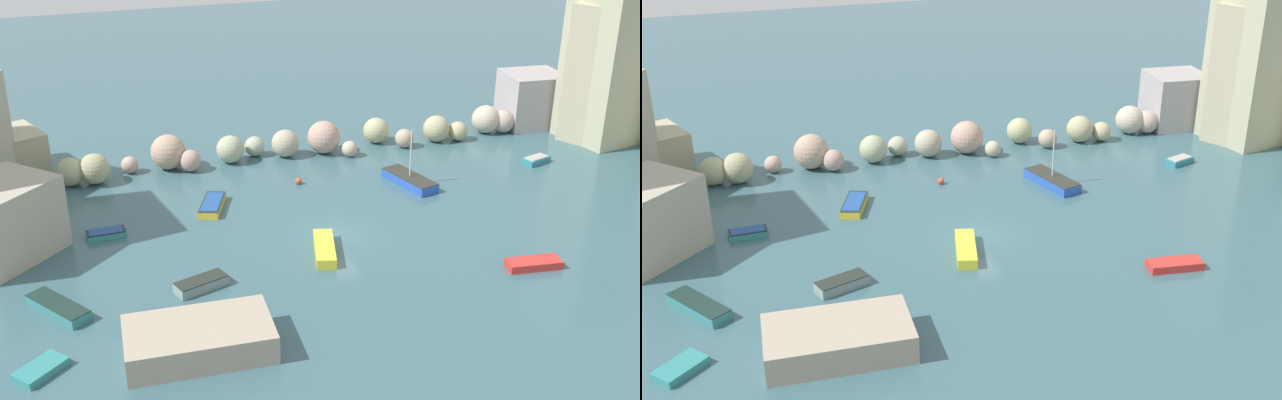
% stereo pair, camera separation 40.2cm
% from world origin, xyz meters
% --- Properties ---
extents(cove_water, '(160.00, 160.00, 0.00)m').
position_xyz_m(cove_water, '(0.00, 0.00, 0.00)').
color(cove_water, '#395F68').
rests_on(cove_water, ground).
extents(cliff_headland_right, '(17.10, 21.52, 17.88)m').
position_xyz_m(cliff_headland_right, '(30.51, 10.82, 5.99)').
color(cliff_headland_right, '#AEA18E').
rests_on(cliff_headland_right, ground).
extents(rock_breakwater, '(38.56, 4.28, 2.74)m').
position_xyz_m(rock_breakwater, '(1.98, 14.47, 1.13)').
color(rock_breakwater, '#ACB489').
rests_on(rock_breakwater, ground).
extents(stone_dock, '(7.63, 4.67, 1.57)m').
position_xyz_m(stone_dock, '(-11.10, -9.80, 0.78)').
color(stone_dock, tan).
rests_on(stone_dock, ground).
extents(channel_buoy, '(0.48, 0.48, 0.48)m').
position_xyz_m(channel_buoy, '(0.16, 8.89, 0.24)').
color(channel_buoy, '#E04C28').
rests_on(channel_buoy, cove_water).
extents(moored_boat_0, '(2.81, 2.67, 0.41)m').
position_xyz_m(moored_boat_0, '(-18.73, -8.95, 0.20)').
color(moored_boat_0, teal).
rests_on(moored_boat_0, cove_water).
extents(moored_boat_1, '(3.45, 1.72, 0.51)m').
position_xyz_m(moored_boat_1, '(9.64, -7.87, 0.25)').
color(moored_boat_1, red).
rests_on(moored_boat_1, cove_water).
extents(moored_boat_2, '(3.43, 4.32, 0.60)m').
position_xyz_m(moored_boat_2, '(-17.66, -3.56, 0.30)').
color(moored_boat_2, teal).
rests_on(moored_boat_2, cove_water).
extents(moored_boat_3, '(2.75, 5.09, 4.31)m').
position_xyz_m(moored_boat_3, '(7.97, 6.09, 0.36)').
color(moored_boat_3, blue).
rests_on(moored_boat_3, cove_water).
extents(moored_boat_4, '(3.26, 2.07, 0.62)m').
position_xyz_m(moored_boat_4, '(-9.77, -3.68, 0.31)').
color(moored_boat_4, gray).
rests_on(moored_boat_4, cove_water).
extents(moored_boat_5, '(2.32, 4.40, 0.65)m').
position_xyz_m(moored_boat_5, '(-1.65, -2.03, 0.32)').
color(moored_boat_5, yellow).
rests_on(moored_boat_5, cove_water).
extents(moored_boat_6, '(2.51, 1.17, 0.45)m').
position_xyz_m(moored_boat_6, '(-14.30, 4.81, 0.24)').
color(moored_boat_6, teal).
rests_on(moored_boat_6, cove_water).
extents(moored_boat_7, '(2.65, 3.90, 0.55)m').
position_xyz_m(moored_boat_7, '(-6.86, 6.78, 0.29)').
color(moored_boat_7, yellow).
rests_on(moored_boat_7, cove_water).
extents(moored_boat_8, '(2.43, 1.64, 0.55)m').
position_xyz_m(moored_boat_8, '(19.33, 6.64, 0.26)').
color(moored_boat_8, teal).
rests_on(moored_boat_8, cove_water).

